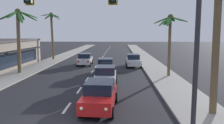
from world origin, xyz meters
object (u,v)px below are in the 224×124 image
palm_right_second (170,30)px  sedan_parked_nearest_kerb (133,60)px  sedan_oncoming_far (85,59)px  sedan_third_in_queue (106,76)px  palm_left_third (52,27)px  palm_right_nearest (218,8)px  sedan_lead_at_stop_bar (100,95)px  sedan_fifth_in_queue (105,66)px  palm_left_second (18,28)px  traffic_signal_mast (119,11)px

palm_right_second → sedan_parked_nearest_kerb: bearing=114.4°
sedan_oncoming_far → sedan_parked_nearest_kerb: size_ratio=1.00×
sedan_third_in_queue → sedan_parked_nearest_kerb: 11.64m
sedan_oncoming_far → palm_left_third: palm_left_third is taller
sedan_parked_nearest_kerb → palm_right_nearest: bearing=-79.9°
sedan_lead_at_stop_bar → palm_left_third: bearing=112.6°
sedan_parked_nearest_kerb → palm_right_nearest: size_ratio=0.53×
sedan_lead_at_stop_bar → sedan_parked_nearest_kerb: bearing=80.0°
sedan_third_in_queue → sedan_oncoming_far: size_ratio=0.99×
sedan_third_in_queue → sedan_fifth_in_queue: 6.02m
palm_left_second → palm_right_nearest: 20.33m
sedan_parked_nearest_kerb → palm_right_second: (3.24, -7.14, 4.00)m
palm_left_third → palm_right_nearest: size_ratio=0.93×
sedan_third_in_queue → palm_right_second: bearing=33.0°
sedan_fifth_in_queue → palm_left_second: bearing=-176.4°
traffic_signal_mast → palm_left_third: bearing=112.2°
traffic_signal_mast → sedan_lead_at_stop_bar: (-1.12, 3.14, -4.60)m
sedan_third_in_queue → sedan_fifth_in_queue: size_ratio=0.99×
sedan_parked_nearest_kerb → palm_right_second: size_ratio=0.70×
sedan_third_in_queue → sedan_parked_nearest_kerb: same height
traffic_signal_mast → sedan_lead_at_stop_bar: 5.68m
sedan_third_in_queue → palm_right_second: 8.51m
palm_left_second → palm_left_third: 13.05m
sedan_oncoming_far → palm_right_second: (10.00, -8.36, 4.00)m
sedan_oncoming_far → sedan_parked_nearest_kerb: 6.87m
palm_right_nearest → palm_right_second: 10.99m
sedan_lead_at_stop_bar → sedan_parked_nearest_kerb: same height
traffic_signal_mast → sedan_fifth_in_queue: 15.92m
sedan_lead_at_stop_bar → sedan_oncoming_far: (-3.71, 18.46, 0.00)m
sedan_oncoming_far → palm_right_second: bearing=-39.9°
sedan_third_in_queue → palm_right_nearest: palm_right_nearest is taller
sedan_lead_at_stop_bar → palm_right_nearest: bearing=-7.7°
sedan_lead_at_stop_bar → sedan_parked_nearest_kerb: 17.50m
sedan_parked_nearest_kerb → palm_left_second: 14.83m
sedan_oncoming_far → palm_right_nearest: 22.30m
sedan_oncoming_far → palm_right_second: 13.63m
sedan_parked_nearest_kerb → palm_right_nearest: (3.24, -18.08, 4.97)m
palm_left_second → palm_left_third: bearing=91.0°
sedan_third_in_queue → palm_right_nearest: bearing=-47.4°
sedan_fifth_in_queue → palm_right_second: bearing=-16.0°
palm_left_second → palm_left_third: size_ratio=0.90×
sedan_fifth_in_queue → palm_right_nearest: palm_right_nearest is taller
traffic_signal_mast → sedan_lead_at_stop_bar: size_ratio=2.50×
sedan_fifth_in_queue → palm_left_third: 16.48m
traffic_signal_mast → sedan_parked_nearest_kerb: 20.98m
palm_left_second → palm_right_second: bearing=-4.6°
sedan_third_in_queue → sedan_parked_nearest_kerb: size_ratio=1.00×
sedan_parked_nearest_kerb → palm_left_third: bearing=151.3°
sedan_third_in_queue → sedan_parked_nearest_kerb: (3.06, 11.22, 0.00)m
sedan_fifth_in_queue → palm_left_third: (-9.76, 12.44, 4.63)m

